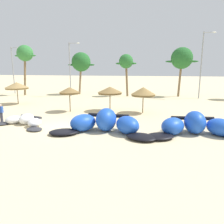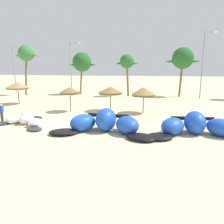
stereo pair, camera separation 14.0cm
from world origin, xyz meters
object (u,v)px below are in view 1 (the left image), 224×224
Objects in this scene: lamppost_east_center at (202,62)px; beach_umbrella_near_van at (17,86)px; beach_umbrella_middle at (69,91)px; palm_center_left at (182,59)px; palm_left at (81,62)px; palm_leftmost at (25,54)px; lamppost_west_center at (71,66)px; kite_left_of_center at (105,123)px; palm_left_of_gap at (126,62)px; beach_umbrella_near_palms at (110,90)px; kite_center at (196,126)px; lamppost_west at (14,68)px; beach_umbrella_outermost at (143,92)px; kite_left at (24,121)px; person_near_kites at (1,113)px.

beach_umbrella_near_van is at bearing -155.86° from lamppost_east_center.
beach_umbrella_middle is 0.33× the size of palm_center_left.
palm_left reaches higher than beach_umbrella_middle.
palm_leftmost is 8.58m from lamppost_west_center.
kite_left_of_center is 1.13× the size of palm_left_of_gap.
palm_center_left reaches higher than kite_left_of_center.
beach_umbrella_near_palms is 0.38× the size of palm_left_of_gap.
kite_center is 21.52m from lamppost_east_center.
beach_umbrella_near_palms is at bearing -120.19° from palm_center_left.
kite_left_of_center reaches higher than kite_center.
lamppost_west reaches higher than beach_umbrella_near_van.
beach_umbrella_outermost is at bearing -4.61° from beach_umbrella_near_palms.
beach_umbrella_near_van is at bearing -109.20° from palm_left.
palm_left_of_gap is 9.45m from lamppost_west_center.
kite_left_of_center is 0.79× the size of lamppost_east_center.
beach_umbrella_near_van is 1.12× the size of beach_umbrella_middle.
beach_umbrella_near_palms is at bearing 52.29° from kite_left.
kite_left is at bearing -179.21° from kite_center.
kite_left_of_center is 1.06× the size of palm_left.
kite_left_of_center is 6.62m from kite_center.
beach_umbrella_outermost is 28.80m from lamppost_west.
lamppost_west reaches higher than kite_left_of_center.
beach_umbrella_middle is (8.95, -3.31, -0.14)m from beach_umbrella_near_van.
beach_umbrella_near_van reaches higher than person_near_kites.
beach_umbrella_middle is at bearing -173.44° from beach_umbrella_outermost.
lamppost_west is at bearing 123.50° from person_near_kites.
palm_left reaches higher than beach_umbrella_outermost.
lamppost_east_center reaches higher than palm_center_left.
lamppost_west_center is (-17.53, 19.03, 4.45)m from kite_center.
palm_left is at bearing 127.25° from kite_center.
beach_umbrella_middle is 15.87m from palm_left_of_gap.
beach_umbrella_outermost is 0.36× the size of palm_left.
palm_left is at bearing 7.52° from lamppost_west.
palm_left_of_gap is 9.32m from palm_center_left.
beach_umbrella_near_van is 0.34× the size of lamppost_west_center.
palm_leftmost reaches higher than beach_umbrella_middle.
palm_left reaches higher than kite_left_of_center.
lamppost_west_center is at bearing 3.06° from palm_leftmost.
palm_center_left is at bearing 10.74° from lamppost_west_center.
lamppost_east_center is (8.10, 13.60, 3.38)m from beach_umbrella_outermost.
beach_umbrella_near_palms is 0.27× the size of lamppost_east_center.
beach_umbrella_outermost is (9.45, 7.16, 1.96)m from kite_left.
lamppost_east_center is (11.79, 13.30, 3.36)m from beach_umbrella_near_palms.
kite_center is 32.49m from palm_leftmost.
lamppost_east_center reaches higher than lamppost_west_center.
lamppost_west reaches higher than beach_umbrella_outermost.
beach_umbrella_near_van is at bearing -137.89° from palm_left_of_gap.
lamppost_east_center reaches higher than beach_umbrella_near_van.
lamppost_west is 0.96× the size of lamppost_west_center.
kite_center is 16.41m from person_near_kites.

